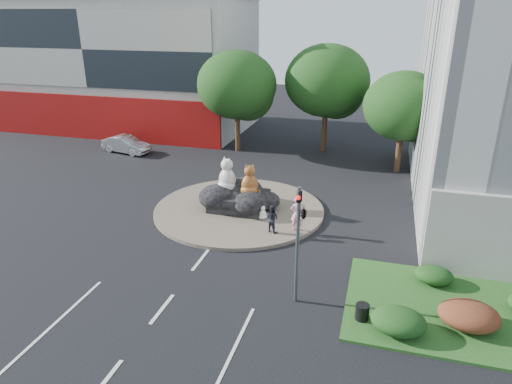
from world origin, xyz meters
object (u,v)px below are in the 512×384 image
at_px(cat_white, 227,174).
at_px(pedestrian_dark, 272,218).
at_px(kitten_calico, 212,205).
at_px(parked_car, 126,145).
at_px(kitten_white, 263,212).
at_px(cat_tabby, 250,180).
at_px(pedestrian_pink, 297,214).
at_px(litter_bin, 362,312).

height_order(cat_white, pedestrian_dark, cat_white).
distance_m(kitten_calico, parked_car, 15.06).
height_order(cat_white, kitten_white, cat_white).
height_order(cat_tabby, parked_car, cat_tabby).
relative_size(cat_white, pedestrian_pink, 1.13).
height_order(cat_tabby, kitten_calico, cat_tabby).
relative_size(cat_tabby, pedestrian_pink, 1.00).
bearing_deg(litter_bin, pedestrian_dark, 129.66).
bearing_deg(cat_white, cat_tabby, 21.61).
height_order(cat_white, kitten_calico, cat_white).
xyz_separation_m(pedestrian_pink, litter_bin, (3.85, -6.67, -0.69)).
xyz_separation_m(cat_white, pedestrian_dark, (3.43, -2.76, -1.19)).
bearing_deg(kitten_calico, cat_white, 70.80).
height_order(kitten_calico, pedestrian_dark, pedestrian_dark).
xyz_separation_m(pedestrian_dark, parked_car, (-15.40, 11.36, -0.26)).
height_order(pedestrian_dark, litter_bin, pedestrian_dark).
relative_size(pedestrian_dark, litter_bin, 2.39).
bearing_deg(kitten_white, cat_white, 134.91).
bearing_deg(kitten_calico, pedestrian_dark, -15.49).
bearing_deg(parked_car, cat_white, -114.16).
bearing_deg(cat_tabby, pedestrian_dark, -84.94).
bearing_deg(pedestrian_dark, cat_tabby, -29.78).
bearing_deg(pedestrian_dark, cat_white, -16.47).
distance_m(cat_white, pedestrian_pink, 5.23).
xyz_separation_m(kitten_calico, kitten_white, (3.10, -0.12, -0.01)).
relative_size(kitten_white, pedestrian_pink, 0.44).
relative_size(kitten_calico, parked_car, 0.19).
distance_m(kitten_calico, kitten_white, 3.10).
height_order(kitten_white, litter_bin, kitten_white).
distance_m(kitten_white, pedestrian_dark, 1.70).
bearing_deg(kitten_calico, kitten_white, 3.25).
relative_size(parked_car, litter_bin, 6.72).
distance_m(kitten_calico, pedestrian_pink, 5.31).
xyz_separation_m(cat_white, litter_bin, (8.49, -8.86, -1.71)).
bearing_deg(cat_tabby, parked_car, 113.89).
bearing_deg(pedestrian_dark, litter_bin, 152.02).
distance_m(kitten_white, parked_car, 17.60).
bearing_deg(kitten_white, pedestrian_dark, -74.80).
bearing_deg(kitten_calico, litter_bin, -34.67).
bearing_deg(kitten_calico, pedestrian_pink, -5.00).
bearing_deg(parked_car, pedestrian_pink, -111.48).
bearing_deg(pedestrian_dark, pedestrian_pink, -132.51).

